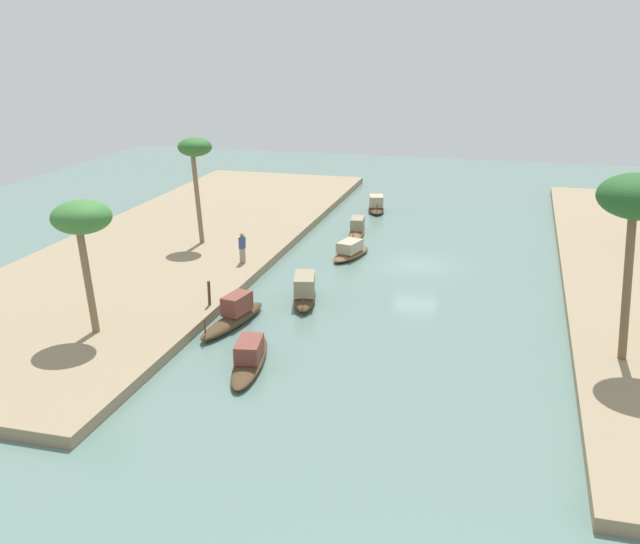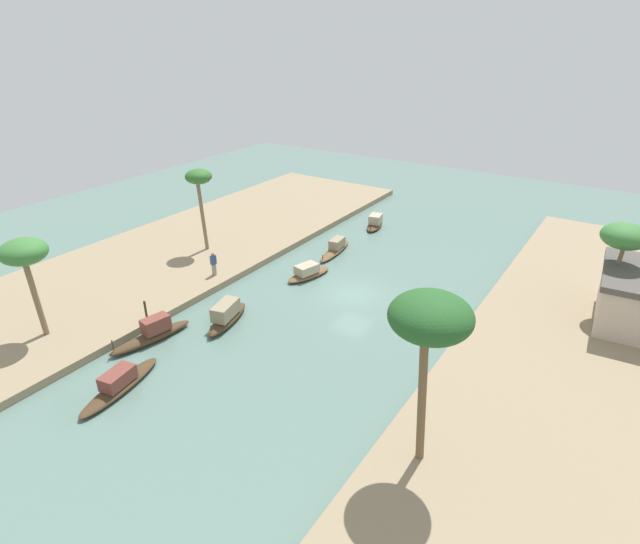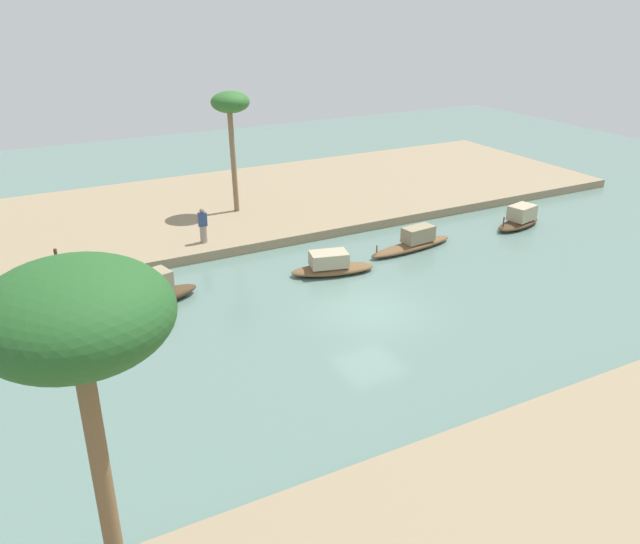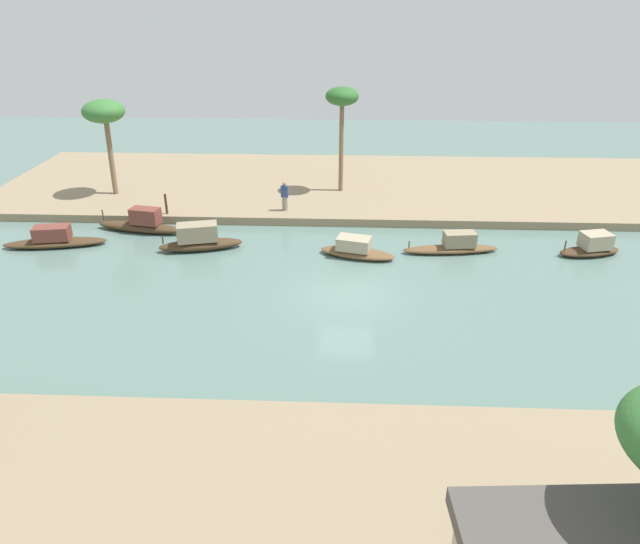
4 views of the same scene
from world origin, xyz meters
TOP-DOWN VIEW (x-y plane):
  - river_water at (0.00, 0.00)m, footprint 75.06×75.06m
  - riverbank_left at (0.00, -14.83)m, footprint 45.39×13.78m
  - sampan_with_red_awning at (-0.45, -4.00)m, footprint 3.97×2.14m
  - sampan_midstream at (-5.42, -4.70)m, footprint 4.98×1.45m
  - sampan_downstream_large at (7.57, -4.51)m, footprint 4.37×2.04m
  - sampan_near_left_bank at (-12.34, -4.75)m, footprint 3.39×1.83m
  - sampan_upstream_small at (11.32, -6.79)m, footprint 5.14×1.89m
  - person_on_near_bank at (3.63, -9.26)m, footprint 0.43×0.37m
  - mooring_post at (10.36, -8.39)m, footprint 0.14×0.14m
  - palm_tree_left_near at (0.42, -13.27)m, footprint 2.02×2.02m
  - palm_tree_right_short at (11.70, 9.63)m, footprint 3.09×3.09m

SIDE VIEW (x-z plane):
  - river_water at x=0.00m, z-range 0.00..0.00m
  - riverbank_left at x=0.00m, z-range 0.00..0.47m
  - sampan_with_red_awning at x=-0.45m, z-range -0.13..0.89m
  - sampan_midstream at x=-5.42m, z-range -0.17..0.93m
  - sampan_near_left_bank at x=-12.34m, z-range -0.14..1.02m
  - sampan_upstream_small at x=11.32m, z-range -0.23..1.15m
  - sampan_downstream_large at x=7.57m, z-range -0.15..1.26m
  - mooring_post at x=10.36m, z-range 0.47..1.66m
  - person_on_near_bank at x=3.63m, z-range 0.39..2.09m
  - palm_tree_left_near at x=0.42m, z-range 2.83..9.22m
  - palm_tree_right_short at x=11.70m, z-range 3.17..10.56m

